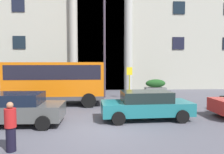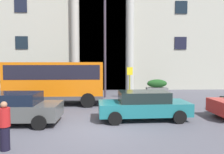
{
  "view_description": "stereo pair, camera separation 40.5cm",
  "coord_description": "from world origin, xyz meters",
  "px_view_note": "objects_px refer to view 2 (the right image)",
  "views": [
    {
      "loc": [
        -0.19,
        -9.2,
        2.82
      ],
      "look_at": [
        0.77,
        6.64,
        1.76
      ],
      "focal_mm": 35.05,
      "sensor_mm": 36.0,
      "label": 1
    },
    {
      "loc": [
        0.21,
        -9.22,
        2.82
      ],
      "look_at": [
        0.77,
        6.64,
        1.76
      ],
      "focal_mm": 35.05,
      "sensor_mm": 36.0,
      "label": 2
    }
  ],
  "objects_px": {
    "parked_coupe_end": "(144,105)",
    "lamppost_plaza_centre": "(105,38)",
    "bus_stop_sign": "(130,79)",
    "hedge_planter_entrance_right": "(157,86)",
    "orange_minibus": "(56,79)",
    "pedestrian_child_trailing": "(5,126)",
    "white_taxi_kerbside": "(14,108)",
    "scooter_by_planter": "(26,104)",
    "hedge_planter_far_west": "(30,86)"
  },
  "relations": [
    {
      "from": "orange_minibus",
      "to": "lamppost_plaza_centre",
      "type": "xyz_separation_m",
      "value": [
        3.29,
        2.78,
        3.05
      ]
    },
    {
      "from": "hedge_planter_entrance_right",
      "to": "pedestrian_child_trailing",
      "type": "height_order",
      "value": "pedestrian_child_trailing"
    },
    {
      "from": "bus_stop_sign",
      "to": "parked_coupe_end",
      "type": "height_order",
      "value": "bus_stop_sign"
    },
    {
      "from": "pedestrian_child_trailing",
      "to": "bus_stop_sign",
      "type": "bearing_deg",
      "value": -136.52
    },
    {
      "from": "hedge_planter_far_west",
      "to": "lamppost_plaza_centre",
      "type": "distance_m",
      "value": 8.21
    },
    {
      "from": "bus_stop_sign",
      "to": "orange_minibus",
      "type": "bearing_deg",
      "value": -159.02
    },
    {
      "from": "parked_coupe_end",
      "to": "lamppost_plaza_centre",
      "type": "xyz_separation_m",
      "value": [
        -1.87,
        6.94,
        4.02
      ]
    },
    {
      "from": "orange_minibus",
      "to": "hedge_planter_far_west",
      "type": "relative_size",
      "value": 3.6
    },
    {
      "from": "hedge_planter_far_west",
      "to": "pedestrian_child_trailing",
      "type": "xyz_separation_m",
      "value": [
        3.51,
        -12.91,
        0.07
      ]
    },
    {
      "from": "hedge_planter_far_west",
      "to": "lamppost_plaza_centre",
      "type": "relative_size",
      "value": 0.21
    },
    {
      "from": "hedge_planter_far_west",
      "to": "hedge_planter_entrance_right",
      "type": "bearing_deg",
      "value": 0.27
    },
    {
      "from": "hedge_planter_far_west",
      "to": "parked_coupe_end",
      "type": "relative_size",
      "value": 0.39
    },
    {
      "from": "scooter_by_planter",
      "to": "bus_stop_sign",
      "type": "bearing_deg",
      "value": 20.13
    },
    {
      "from": "scooter_by_planter",
      "to": "lamppost_plaza_centre",
      "type": "bearing_deg",
      "value": 34.74
    },
    {
      "from": "scooter_by_planter",
      "to": "lamppost_plaza_centre",
      "type": "height_order",
      "value": "lamppost_plaza_centre"
    },
    {
      "from": "hedge_planter_far_west",
      "to": "pedestrian_child_trailing",
      "type": "distance_m",
      "value": 13.38
    },
    {
      "from": "hedge_planter_entrance_right",
      "to": "scooter_by_planter",
      "type": "height_order",
      "value": "hedge_planter_entrance_right"
    },
    {
      "from": "bus_stop_sign",
      "to": "pedestrian_child_trailing",
      "type": "xyz_separation_m",
      "value": [
        -5.15,
        -9.75,
        -0.73
      ]
    },
    {
      "from": "white_taxi_kerbside",
      "to": "scooter_by_planter",
      "type": "height_order",
      "value": "white_taxi_kerbside"
    },
    {
      "from": "parked_coupe_end",
      "to": "hedge_planter_entrance_right",
      "type": "bearing_deg",
      "value": 69.73
    },
    {
      "from": "hedge_planter_entrance_right",
      "to": "lamppost_plaza_centre",
      "type": "relative_size",
      "value": 0.24
    },
    {
      "from": "bus_stop_sign",
      "to": "parked_coupe_end",
      "type": "relative_size",
      "value": 0.55
    },
    {
      "from": "hedge_planter_far_west",
      "to": "pedestrian_child_trailing",
      "type": "height_order",
      "value": "pedestrian_child_trailing"
    },
    {
      "from": "hedge_planter_far_west",
      "to": "white_taxi_kerbside",
      "type": "bearing_deg",
      "value": -75.38
    },
    {
      "from": "hedge_planter_entrance_right",
      "to": "white_taxi_kerbside",
      "type": "distance_m",
      "value": 13.38
    },
    {
      "from": "hedge_planter_far_west",
      "to": "scooter_by_planter",
      "type": "xyz_separation_m",
      "value": [
        2.26,
        -7.53,
        -0.26
      ]
    },
    {
      "from": "orange_minibus",
      "to": "pedestrian_child_trailing",
      "type": "xyz_separation_m",
      "value": [
        0.05,
        -7.76,
        -0.89
      ]
    },
    {
      "from": "hedge_planter_entrance_right",
      "to": "parked_coupe_end",
      "type": "xyz_separation_m",
      "value": [
        -2.93,
        -9.36,
        0.11
      ]
    },
    {
      "from": "bus_stop_sign",
      "to": "pedestrian_child_trailing",
      "type": "height_order",
      "value": "bus_stop_sign"
    },
    {
      "from": "white_taxi_kerbside",
      "to": "lamppost_plaza_centre",
      "type": "height_order",
      "value": "lamppost_plaza_centre"
    },
    {
      "from": "hedge_planter_far_west",
      "to": "pedestrian_child_trailing",
      "type": "bearing_deg",
      "value": -74.78
    },
    {
      "from": "hedge_planter_entrance_right",
      "to": "scooter_by_planter",
      "type": "relative_size",
      "value": 0.95
    },
    {
      "from": "pedestrian_child_trailing",
      "to": "lamppost_plaza_centre",
      "type": "height_order",
      "value": "lamppost_plaza_centre"
    },
    {
      "from": "bus_stop_sign",
      "to": "hedge_planter_far_west",
      "type": "relative_size",
      "value": 1.4
    },
    {
      "from": "orange_minibus",
      "to": "bus_stop_sign",
      "type": "distance_m",
      "value": 5.56
    },
    {
      "from": "white_taxi_kerbside",
      "to": "parked_coupe_end",
      "type": "relative_size",
      "value": 0.94
    },
    {
      "from": "white_taxi_kerbside",
      "to": "parked_coupe_end",
      "type": "height_order",
      "value": "white_taxi_kerbside"
    },
    {
      "from": "bus_stop_sign",
      "to": "hedge_planter_entrance_right",
      "type": "height_order",
      "value": "bus_stop_sign"
    },
    {
      "from": "orange_minibus",
      "to": "scooter_by_planter",
      "type": "relative_size",
      "value": 3.1
    },
    {
      "from": "orange_minibus",
      "to": "hedge_planter_entrance_right",
      "type": "height_order",
      "value": "orange_minibus"
    },
    {
      "from": "orange_minibus",
      "to": "scooter_by_planter",
      "type": "distance_m",
      "value": 2.94
    },
    {
      "from": "orange_minibus",
      "to": "pedestrian_child_trailing",
      "type": "relative_size",
      "value": 3.98
    },
    {
      "from": "orange_minibus",
      "to": "bus_stop_sign",
      "type": "xyz_separation_m",
      "value": [
        5.19,
        1.99,
        -0.16
      ]
    },
    {
      "from": "hedge_planter_entrance_right",
      "to": "lamppost_plaza_centre",
      "type": "bearing_deg",
      "value": -153.26
    },
    {
      "from": "white_taxi_kerbside",
      "to": "pedestrian_child_trailing",
      "type": "distance_m",
      "value": 3.19
    },
    {
      "from": "parked_coupe_end",
      "to": "orange_minibus",
      "type": "bearing_deg",
      "value": 138.27
    },
    {
      "from": "orange_minibus",
      "to": "white_taxi_kerbside",
      "type": "xyz_separation_m",
      "value": [
        -0.89,
        -4.71,
        -0.95
      ]
    },
    {
      "from": "white_taxi_kerbside",
      "to": "scooter_by_planter",
      "type": "bearing_deg",
      "value": 98.51
    },
    {
      "from": "bus_stop_sign",
      "to": "pedestrian_child_trailing",
      "type": "distance_m",
      "value": 11.05
    },
    {
      "from": "hedge_planter_far_west",
      "to": "white_taxi_kerbside",
      "type": "height_order",
      "value": "hedge_planter_far_west"
    }
  ]
}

